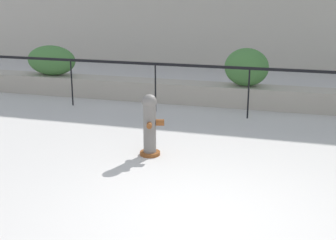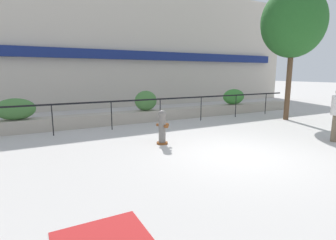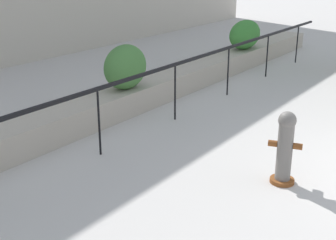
% 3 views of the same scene
% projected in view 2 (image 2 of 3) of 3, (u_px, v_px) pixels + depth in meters
% --- Properties ---
extents(ground_plane, '(120.00, 120.00, 0.00)m').
position_uv_depth(ground_plane, '(240.00, 155.00, 7.14)').
color(ground_plane, '#BCB7B2').
extents(building_facade, '(30.00, 1.36, 8.00)m').
position_uv_depth(building_facade, '(111.00, 45.00, 16.84)').
color(building_facade, beige).
rests_on(building_facade, ground).
extents(planter_wall_low, '(18.00, 0.70, 0.50)m').
position_uv_depth(planter_wall_low, '(150.00, 115.00, 12.31)').
color(planter_wall_low, '#ADA393').
rests_on(planter_wall_low, ground).
extents(fence_railing_segment, '(15.00, 0.05, 1.15)m').
position_uv_depth(fence_railing_segment, '(160.00, 101.00, 11.22)').
color(fence_railing_segment, black).
rests_on(fence_railing_segment, ground).
extents(hedge_bush_0, '(1.39, 0.70, 0.80)m').
position_uv_depth(hedge_bush_0, '(15.00, 109.00, 9.67)').
color(hedge_bush_0, '#427538').
rests_on(hedge_bush_0, planter_wall_low).
extents(hedge_bush_1, '(1.06, 0.69, 0.92)m').
position_uv_depth(hedge_bush_1, '(146.00, 101.00, 12.09)').
color(hedge_bush_1, '#427538').
rests_on(hedge_bush_1, planter_wall_low).
extents(hedge_bush_2, '(1.40, 0.70, 0.84)m').
position_uv_depth(hedge_bush_2, '(234.00, 97.00, 14.57)').
color(hedge_bush_2, '#387F33').
rests_on(hedge_bush_2, planter_wall_low).
extents(fire_hydrant, '(0.47, 0.48, 1.08)m').
position_uv_depth(fire_hydrant, '(162.00, 127.00, 8.22)').
color(fire_hydrant, brown).
rests_on(fire_hydrant, ground).
extents(street_tree, '(3.02, 2.71, 6.08)m').
position_uv_depth(street_tree, '(293.00, 23.00, 11.88)').
color(street_tree, brown).
rests_on(street_tree, ground).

